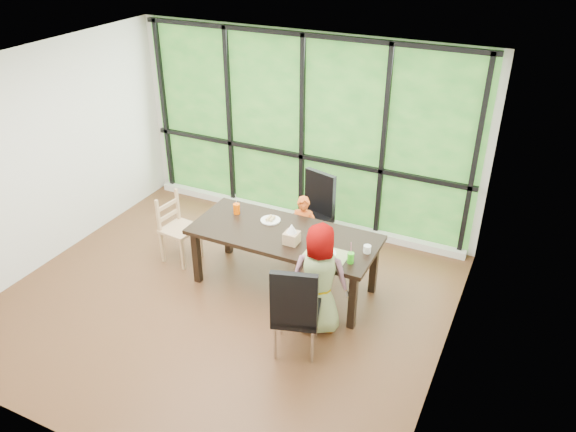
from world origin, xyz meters
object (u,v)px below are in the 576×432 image
Objects in this scene: chair_window_leather at (310,215)px; chair_interior_leather at (296,307)px; tissue_box at (292,238)px; child_toddler at (303,231)px; dining_table at (284,260)px; chair_end_beech at (180,229)px; child_older at (318,279)px; plate_near at (325,253)px; green_cup at (351,258)px; orange_cup at (237,209)px; white_mug at (367,249)px; plate_far at (270,220)px.

chair_window_leather is 1.00× the size of chair_interior_leather.
chair_window_leather reaches higher than tissue_box.
child_toddler is (-0.60, 1.49, -0.06)m from chair_interior_leather.
dining_table is 2.44× the size of chair_end_beech.
plate_near is at bearing -94.46° from child_older.
chair_window_leather is 1.69m from chair_end_beech.
green_cup is at bearing -130.80° from chair_interior_leather.
orange_cup reaches higher than green_cup.
dining_table is at bearing -13.23° from orange_cup.
child_toddler is 0.81m from tissue_box.
orange_cup is 1.74m from white_mug.
green_cup is 0.74× the size of tissue_box.
dining_table is 8.84× the size of plate_near.
chair_end_beech reaches higher than plate_far.
white_mug is 0.85m from tissue_box.
chair_interior_leather is 0.80m from green_cup.
plate_far and plate_near have the same top height.
chair_window_leather is at bearing -87.19° from chair_interior_leather.
white_mug reaches higher than plate_near.
child_toddler is 11.14× the size of white_mug.
tissue_box reaches higher than orange_cup.
white_mug is at bearing 69.98° from green_cup.
dining_table is at bearing -52.31° from child_older.
plate_near is 2.12× the size of green_cup.
chair_end_beech is 2.17m from child_older.
plate_near is 0.43m from tissue_box.
child_toddler is (1.46, 0.60, 0.03)m from chair_end_beech.
child_older reaches higher than orange_cup.
chair_end_beech reaches higher than orange_cup.
chair_interior_leather is at bearing -39.79° from orange_cup.
chair_window_leather is at bearing 72.06° from plate_far.
child_older is at bearing -26.62° from orange_cup.
chair_window_leather is 1.13× the size of child_toddler.
plate_far is at bearing -51.15° from child_older.
green_cup is (2.37, -0.20, 0.36)m from chair_end_beech.
plate_near is at bearing -88.62° from chair_end_beech.
white_mug is (0.40, 0.23, 0.03)m from plate_near.
chair_interior_leather is at bearing -107.40° from chair_end_beech.
chair_window_leather and chair_interior_leather have the same top height.
tissue_box is (-0.48, 0.36, 0.18)m from child_older.
green_cup reaches higher than plate_near.
chair_end_beech is 0.95× the size of child_toddler.
chair_end_beech is 10.53× the size of white_mug.
plate_far is at bearing 142.12° from tissue_box.
child_older is 0.41m from green_cup.
white_mug is at bearing 1.29° from dining_table.
orange_cup is 1.68m from green_cup.
chair_window_leather reaches higher than dining_table.
child_toddler reaches higher than plate_near.
white_mug is (1.27, -0.17, 0.04)m from plate_far.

